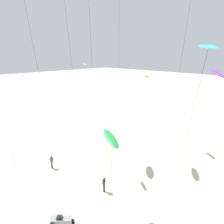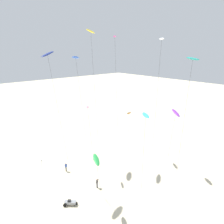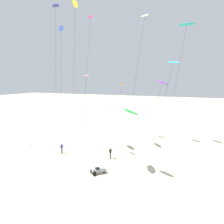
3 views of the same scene
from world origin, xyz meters
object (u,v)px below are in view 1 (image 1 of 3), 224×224
kite_cyan (208,51)px  kite_pink (85,67)px  kite_flyer_middle (104,184)px  beach_buggy (61,220)px  kite_orange (147,78)px  marker_flag (13,156)px  kite_green (111,139)px  kite_purple (218,74)px  kite_flyer_nearest (52,162)px

kite_cyan → kite_pink: size_ratio=1.14×
kite_flyer_middle → beach_buggy: (0.86, -5.72, -0.46)m
kite_pink → kite_cyan: bearing=-3.0°
kite_orange → kite_flyer_middle: 13.42m
marker_flag → kite_green: bearing=3.5°
kite_purple → kite_flyer_middle: bearing=-108.0°
kite_pink → marker_flag: 14.04m
kite_purple → kite_cyan: bearing=-73.0°
kite_purple → kite_green: 17.87m
kite_cyan → beach_buggy: size_ratio=7.46×
kite_pink → kite_green: size_ratio=1.53×
kite_pink → kite_flyer_middle: size_ratio=7.62×
kite_flyer_middle → kite_cyan: bearing=9.7°
kite_pink → beach_buggy: kite_pink is taller
kite_flyer_nearest → kite_purple: bearing=50.4°
kite_pink → kite_flyer_nearest: size_ratio=7.62×
beach_buggy → marker_flag: size_ratio=0.92×
kite_green → kite_flyer_middle: 8.74m
kite_flyer_nearest → beach_buggy: (8.97, -4.63, -0.46)m
beach_buggy → kite_purple: bearing=79.3°
kite_flyer_nearest → beach_buggy: kite_flyer_nearest is taller
kite_flyer_nearest → marker_flag: marker_flag is taller
kite_green → marker_flag: size_ratio=3.97×
kite_orange → kite_flyer_middle: size_ratio=6.72×
kite_cyan → kite_flyer_middle: (-8.59, -1.46, -13.05)m
kite_cyan → kite_pink: kite_cyan is taller
beach_buggy → marker_flag: (-12.52, 1.51, 1.06)m
kite_cyan → beach_buggy: bearing=-137.1°
kite_flyer_middle → kite_purple: bearing=72.0°
kite_flyer_nearest → kite_pink: bearing=48.8°
marker_flag → kite_flyer_middle: bearing=19.9°
kite_flyer_middle → beach_buggy: 5.81m
beach_buggy → kite_flyer_nearest: bearing=152.7°
kite_purple → kite_cyan: (3.93, -12.84, 2.72)m
kite_pink → kite_flyer_middle: 12.64m
kite_flyer_nearest → kite_flyer_middle: 8.18m
kite_flyer_nearest → beach_buggy: size_ratio=0.86×
kite_flyer_nearest → kite_cyan: bearing=8.7°
kite_pink → kite_flyer_nearest: 12.12m
kite_purple → kite_pink: kite_pink is taller
kite_pink → marker_flag: bearing=-135.1°
beach_buggy → marker_flag: marker_flag is taller
kite_cyan → kite_flyer_middle: bearing=-170.3°
marker_flag → kite_cyan: bearing=15.7°
kite_purple → kite_orange: size_ratio=1.05×
marker_flag → kite_pink: bearing=44.9°
kite_flyer_middle → kite_pink: bearing=157.2°
kite_cyan → kite_pink: (-13.81, 0.73, -1.74)m
kite_orange → marker_flag: size_ratio=5.35×
kite_orange → marker_flag: (-9.96, -13.14, -9.27)m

